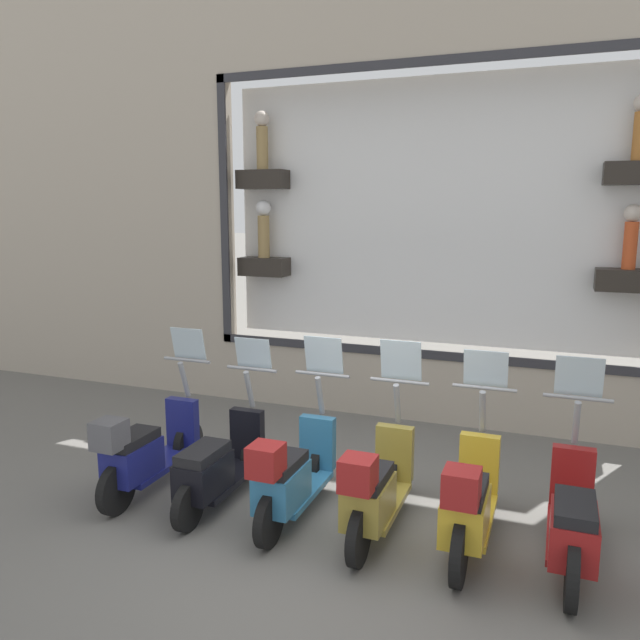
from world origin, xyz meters
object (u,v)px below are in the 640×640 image
object	(u,v)px
scooter_yellow_1	(469,502)
scooter_teal_3	(291,475)
scooter_olive_2	(375,488)
scooter_navy_5	(146,450)
scooter_black_4	(218,465)
scooter_red_0	(572,521)

from	to	relation	value
scooter_yellow_1	scooter_teal_3	xyz separation A→B (m)	(-0.01, 1.67, -0.02)
scooter_yellow_1	scooter_teal_3	distance (m)	1.67
scooter_olive_2	scooter_navy_5	world-z (taller)	scooter_olive_2
scooter_olive_2	scooter_teal_3	world-z (taller)	scooter_olive_2
scooter_teal_3	scooter_black_4	size ratio (longest dim) A/B	1.00
scooter_red_0	scooter_yellow_1	xyz separation A→B (m)	(-0.06, 0.84, 0.04)
scooter_olive_2	scooter_black_4	world-z (taller)	scooter_olive_2
scooter_olive_2	scooter_teal_3	distance (m)	0.84
scooter_yellow_1	scooter_olive_2	size ratio (longest dim) A/B	1.00
scooter_yellow_1	scooter_navy_5	xyz separation A→B (m)	(-0.01, 3.35, -0.01)
scooter_olive_2	scooter_navy_5	xyz separation A→B (m)	(-0.00, 2.51, -0.00)
scooter_olive_2	scooter_black_4	distance (m)	1.67
scooter_yellow_1	scooter_olive_2	xyz separation A→B (m)	(-0.01, 0.84, -0.01)
scooter_yellow_1	scooter_black_4	bearing A→B (deg)	88.91
scooter_yellow_1	scooter_black_4	size ratio (longest dim) A/B	1.01
scooter_yellow_1	scooter_navy_5	distance (m)	3.35
scooter_red_0	scooter_black_4	bearing A→B (deg)	90.15
scooter_red_0	scooter_yellow_1	distance (m)	0.84
scooter_olive_2	scooter_navy_5	size ratio (longest dim) A/B	1.00
scooter_red_0	scooter_teal_3	bearing A→B (deg)	91.48
scooter_olive_2	scooter_red_0	bearing A→B (deg)	-87.88
scooter_red_0	scooter_black_4	xyz separation A→B (m)	(-0.01, 3.35, -0.03)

